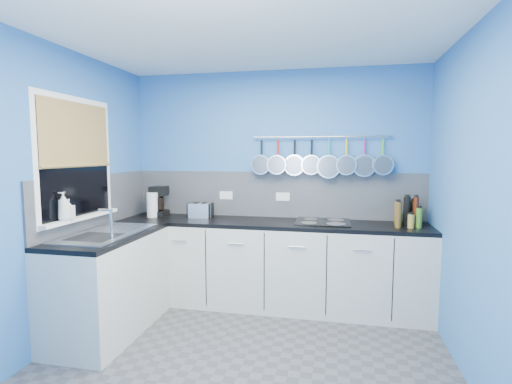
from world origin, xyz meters
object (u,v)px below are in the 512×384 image
at_px(soap_bottle_a, 64,206).
at_px(coffee_maker, 158,201).
at_px(paper_towel, 152,205).
at_px(toaster, 200,210).
at_px(hob, 323,222).
at_px(soap_bottle_b, 69,209).
at_px(canister, 203,212).

height_order(soap_bottle_a, coffee_maker, soap_bottle_a).
height_order(paper_towel, coffee_maker, coffee_maker).
xyz_separation_m(toaster, hob, (1.33, -0.03, -0.07)).
xyz_separation_m(soap_bottle_a, soap_bottle_b, (0.00, 0.06, -0.03)).
xyz_separation_m(canister, hob, (1.31, -0.05, -0.05)).
height_order(coffee_maker, hob, coffee_maker).
distance_m(coffee_maker, canister, 0.54).
xyz_separation_m(soap_bottle_a, paper_towel, (0.21, 1.14, -0.13)).
height_order(soap_bottle_a, paper_towel, soap_bottle_a).
bearing_deg(coffee_maker, soap_bottle_b, -105.22).
height_order(coffee_maker, toaster, coffee_maker).
relative_size(toaster, hob, 0.45).
distance_m(paper_towel, canister, 0.57).
bearing_deg(hob, canister, 177.75).
bearing_deg(paper_towel, soap_bottle_b, -101.21).
xyz_separation_m(soap_bottle_a, hob, (2.08, 1.19, -0.26)).
distance_m(soap_bottle_b, paper_towel, 1.10).
distance_m(soap_bottle_a, canister, 1.47).
height_order(coffee_maker, canister, coffee_maker).
height_order(toaster, hob, toaster).
relative_size(soap_bottle_a, soap_bottle_b, 1.39).
bearing_deg(hob, coffee_maker, 178.71).
bearing_deg(coffee_maker, toaster, -4.36).
bearing_deg(soap_bottle_a, toaster, 58.68).
bearing_deg(soap_bottle_b, coffee_maker, 78.33).
distance_m(soap_bottle_a, coffee_maker, 1.26).
distance_m(coffee_maker, toaster, 0.51).
bearing_deg(canister, soap_bottle_b, -123.23).
xyz_separation_m(soap_bottle_a, toaster, (0.74, 1.22, -0.19)).
bearing_deg(paper_towel, toaster, 8.97).
xyz_separation_m(paper_towel, hob, (1.86, 0.05, -0.13)).
bearing_deg(soap_bottle_b, paper_towel, 78.79).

